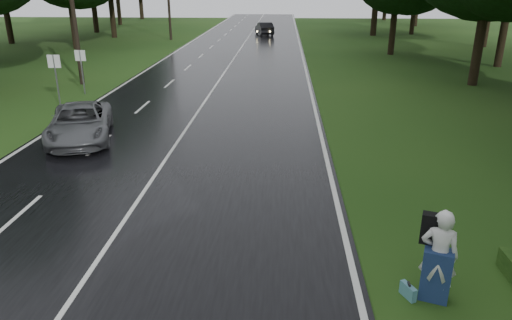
% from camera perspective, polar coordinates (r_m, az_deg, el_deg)
% --- Properties ---
extents(ground, '(160.00, 160.00, 0.00)m').
position_cam_1_polar(ground, '(11.68, -18.51, -11.45)').
color(ground, '#254715').
rests_on(ground, ground).
extents(road, '(12.00, 140.00, 0.04)m').
position_cam_1_polar(road, '(30.01, -4.80, 9.12)').
color(road, black).
rests_on(road, ground).
extents(lane_center, '(0.12, 140.00, 0.01)m').
position_cam_1_polar(lane_center, '(30.01, -4.80, 9.16)').
color(lane_center, silver).
rests_on(lane_center, road).
extents(grey_car, '(3.70, 5.48, 1.40)m').
position_cam_1_polar(grey_car, '(20.22, -20.56, 4.25)').
color(grey_car, '#54565A').
rests_on(grey_car, road).
extents(far_car, '(2.59, 4.77, 1.49)m').
position_cam_1_polar(far_car, '(59.29, 1.01, 15.64)').
color(far_car, black).
rests_on(far_car, road).
extents(hitchhiker, '(0.84, 0.81, 1.99)m').
position_cam_1_polar(hitchhiker, '(10.11, 21.16, -11.05)').
color(hitchhiker, silver).
rests_on(hitchhiker, ground).
extents(suitcase, '(0.28, 0.42, 0.29)m').
position_cam_1_polar(suitcase, '(10.37, 17.94, -14.89)').
color(suitcase, teal).
rests_on(suitcase, ground).
extents(utility_pole_mid, '(1.80, 0.28, 9.73)m').
position_cam_1_polar(utility_pole_mid, '(32.06, -20.26, 8.63)').
color(utility_pole_mid, black).
rests_on(utility_pole_mid, ground).
extents(utility_pole_far, '(1.80, 0.28, 10.75)m').
position_cam_1_polar(utility_pole_far, '(55.30, -10.26, 14.14)').
color(utility_pole_far, black).
rests_on(utility_pole_far, ground).
extents(road_sign_a, '(0.64, 0.10, 2.68)m').
position_cam_1_polar(road_sign_a, '(26.26, -22.57, 5.88)').
color(road_sign_a, white).
rests_on(road_sign_a, ground).
extents(road_sign_b, '(0.60, 0.10, 2.49)m').
position_cam_1_polar(road_sign_b, '(29.03, -20.00, 7.51)').
color(road_sign_b, white).
rests_on(road_sign_b, ground).
extents(tree_left_e, '(9.41, 9.41, 14.70)m').
position_cam_1_polar(tree_left_e, '(50.06, -20.91, 12.49)').
color(tree_left_e, black).
rests_on(tree_left_e, ground).
extents(tree_left_f, '(10.94, 10.94, 17.09)m').
position_cam_1_polar(tree_left_f, '(59.13, -16.76, 14.02)').
color(tree_left_f, black).
rests_on(tree_left_f, ground).
extents(tree_right_d, '(9.56, 9.56, 14.94)m').
position_cam_1_polar(tree_right_d, '(32.80, 24.70, 8.27)').
color(tree_right_d, black).
rests_on(tree_right_d, ground).
extents(tree_right_e, '(8.57, 8.57, 13.39)m').
position_cam_1_polar(tree_right_e, '(44.70, 15.97, 12.20)').
color(tree_right_e, black).
rests_on(tree_right_e, ground).
extents(tree_right_f, '(10.39, 10.39, 16.24)m').
position_cam_1_polar(tree_right_f, '(60.74, 13.97, 14.43)').
color(tree_right_f, black).
rests_on(tree_right_f, ground).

